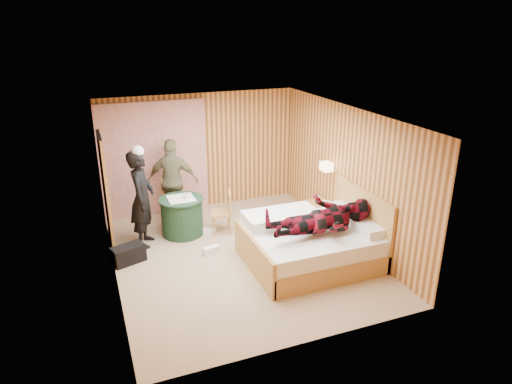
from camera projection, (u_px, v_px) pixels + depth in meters
name	position (u px, v px, depth m)	size (l,w,h in m)	color
floor	(240.00, 256.00, 8.06)	(4.20, 5.00, 0.01)	tan
ceiling	(238.00, 115.00, 7.17)	(4.20, 5.00, 0.01)	white
wall_back	(201.00, 152.00, 9.80)	(4.20, 0.02, 2.50)	#E9A459
wall_left	(108.00, 207.00, 6.90)	(0.02, 5.00, 2.50)	#E9A459
wall_right	(347.00, 175.00, 8.33)	(0.02, 5.00, 2.50)	#E9A459
curtain	(154.00, 160.00, 9.41)	(2.20, 0.08, 2.40)	beige
doorway	(106.00, 190.00, 8.22)	(0.06, 0.90, 2.05)	black
wall_lamp	(327.00, 166.00, 8.64)	(0.26, 0.24, 0.16)	gold
bed	(313.00, 242.00, 7.79)	(2.19, 1.72, 1.19)	tan
nightstand	(320.00, 215.00, 9.06)	(0.41, 0.55, 0.53)	tan
round_table	(182.00, 216.00, 8.75)	(0.84, 0.84, 0.75)	#20472A
chair_far	(174.00, 196.00, 9.27)	(0.49, 0.49, 0.93)	tan
chair_near	(225.00, 209.00, 8.79)	(0.46, 0.46, 0.83)	tan
duffel_bag	(128.00, 254.00, 7.79)	(0.54, 0.29, 0.31)	black
sneaker_left	(209.00, 231.00, 8.86)	(0.25, 0.10, 0.11)	white
sneaker_right	(211.00, 250.00, 8.11)	(0.30, 0.12, 0.13)	white
woman_standing	(142.00, 199.00, 8.18)	(0.66, 0.43, 1.80)	black
man_at_table	(173.00, 181.00, 9.19)	(1.01, 0.42, 1.72)	#726E4C
man_on_bed	(323.00, 210.00, 7.36)	(1.77, 0.67, 0.86)	#5E0916
book_lower	(322.00, 203.00, 8.92)	(0.17, 0.22, 0.02)	white
book_upper	(322.00, 202.00, 8.91)	(0.16, 0.22, 0.02)	white
cup_nightstand	(318.00, 198.00, 9.06)	(0.10, 0.10, 0.09)	white
cup_table	(187.00, 196.00, 8.59)	(0.12, 0.12, 0.10)	white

